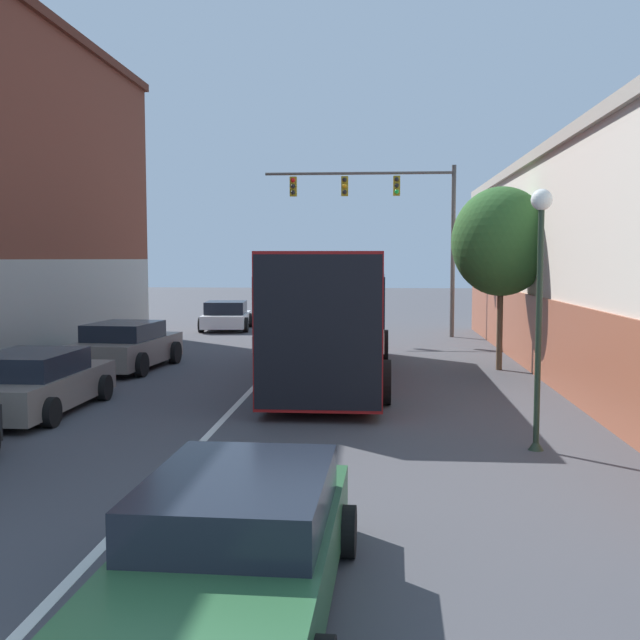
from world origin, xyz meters
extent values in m
cube|color=silver|center=(0.00, 16.19, 0.00)|extent=(0.14, 44.38, 0.01)
cube|color=#9E998E|center=(-6.55, 17.46, 1.60)|extent=(0.24, 20.89, 3.20)
cube|color=#995138|center=(7.55, 18.68, 1.09)|extent=(0.24, 26.47, 2.19)
cube|color=maroon|center=(1.96, 17.27, 1.80)|extent=(2.61, 11.27, 3.14)
cube|color=black|center=(1.96, 17.27, 2.36)|extent=(2.66, 11.05, 1.01)
cube|color=beige|center=(1.96, 17.27, 1.54)|extent=(2.65, 11.16, 0.31)
cube|color=black|center=(1.92, 11.66, 1.80)|extent=(2.48, 0.08, 3.02)
cylinder|color=black|center=(0.69, 20.76, 0.50)|extent=(0.31, 1.00, 1.00)
cylinder|color=black|center=(3.29, 20.75, 0.50)|extent=(0.31, 1.00, 1.00)
cylinder|color=black|center=(0.64, 13.79, 0.50)|extent=(0.31, 1.00, 1.00)
cylinder|color=black|center=(3.24, 13.77, 0.50)|extent=(0.31, 1.00, 1.00)
cube|color=#285633|center=(1.77, 3.84, 0.46)|extent=(1.90, 4.61, 0.61)
cube|color=black|center=(1.78, 4.11, 0.99)|extent=(1.70, 2.41, 0.46)
cylinder|color=black|center=(0.89, 5.28, 0.28)|extent=(0.23, 0.57, 0.56)
cylinder|color=black|center=(2.73, 5.23, 0.28)|extent=(0.23, 0.57, 0.56)
cube|color=slate|center=(-4.19, 18.56, 0.54)|extent=(2.19, 4.46, 0.72)
cube|color=black|center=(-4.20, 18.35, 1.14)|extent=(1.88, 2.38, 0.48)
cylinder|color=black|center=(-5.04, 19.98, 0.34)|extent=(0.27, 0.69, 0.68)
cylinder|color=black|center=(-3.12, 19.82, 0.34)|extent=(0.27, 0.69, 0.68)
cylinder|color=black|center=(-5.25, 17.30, 0.34)|extent=(0.27, 0.69, 0.68)
cylinder|color=black|center=(-3.34, 17.15, 0.34)|extent=(0.27, 0.69, 0.68)
cube|color=silver|center=(-3.72, 30.81, 0.46)|extent=(2.21, 4.10, 0.56)
cube|color=black|center=(-3.71, 30.61, 1.02)|extent=(1.90, 2.20, 0.56)
cylinder|color=black|center=(-4.80, 31.95, 0.33)|extent=(0.28, 0.67, 0.66)
cylinder|color=black|center=(-2.86, 32.11, 0.33)|extent=(0.28, 0.67, 0.66)
cylinder|color=black|center=(-4.59, 29.51, 0.33)|extent=(0.28, 0.67, 0.66)
cylinder|color=black|center=(-2.65, 29.67, 0.33)|extent=(0.28, 0.67, 0.66)
cube|color=slate|center=(-4.07, 12.41, 0.49)|extent=(1.86, 4.47, 0.66)
cube|color=black|center=(-4.08, 12.19, 1.06)|extent=(1.69, 2.33, 0.47)
cylinder|color=black|center=(-5.00, 13.80, 0.29)|extent=(0.23, 0.59, 0.59)
cylinder|color=black|center=(-3.12, 13.78, 0.29)|extent=(0.23, 0.59, 0.59)
cylinder|color=black|center=(-3.15, 11.02, 0.29)|extent=(0.23, 0.59, 0.59)
cylinder|color=#514C47|center=(6.17, 28.38, 3.50)|extent=(0.18, 0.18, 7.01)
cylinder|color=#514C47|center=(2.32, 28.38, 6.71)|extent=(7.72, 0.12, 0.12)
cube|color=#9E8419|center=(3.86, 28.38, 6.19)|extent=(0.28, 0.24, 0.80)
sphere|color=black|center=(3.86, 28.23, 6.44)|extent=(0.18, 0.18, 0.18)
sphere|color=black|center=(3.86, 28.23, 6.19)|extent=(0.18, 0.18, 0.18)
sphere|color=green|center=(3.86, 28.23, 5.94)|extent=(0.18, 0.18, 0.18)
cube|color=#9E8419|center=(1.74, 28.38, 6.19)|extent=(0.28, 0.24, 0.80)
sphere|color=black|center=(1.74, 28.23, 6.44)|extent=(0.18, 0.18, 0.18)
sphere|color=orange|center=(1.74, 28.23, 6.19)|extent=(0.18, 0.18, 0.18)
sphere|color=black|center=(1.74, 28.23, 5.94)|extent=(0.18, 0.18, 0.18)
cube|color=#9E8419|center=(-0.38, 28.38, 6.19)|extent=(0.28, 0.24, 0.80)
sphere|color=red|center=(-0.38, 28.23, 6.44)|extent=(0.18, 0.18, 0.18)
sphere|color=black|center=(-0.38, 28.23, 6.19)|extent=(0.18, 0.18, 0.18)
sphere|color=black|center=(-0.38, 28.23, 5.94)|extent=(0.18, 0.18, 0.18)
cone|color=#233323|center=(5.75, 9.99, 0.10)|extent=(0.26, 0.26, 0.20)
cylinder|color=#233323|center=(5.75, 9.99, 2.03)|extent=(0.10, 0.10, 4.06)
sphere|color=white|center=(5.75, 9.99, 4.18)|extent=(0.35, 0.35, 0.35)
cylinder|color=brown|center=(6.62, 19.22, 1.25)|extent=(0.17, 0.17, 2.50)
ellipsoid|color=#2D5B28|center=(6.62, 19.22, 3.71)|extent=(2.84, 2.56, 3.13)
camera|label=1|loc=(3.04, -2.63, 3.22)|focal=42.00mm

